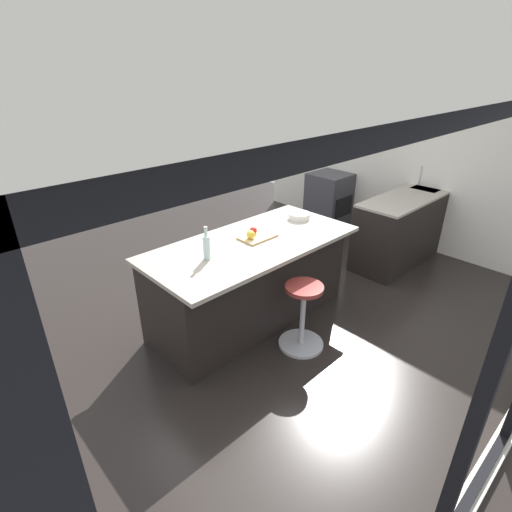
{
  "coord_description": "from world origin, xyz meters",
  "views": [
    {
      "loc": [
        2.68,
        2.73,
        2.51
      ],
      "look_at": [
        0.26,
        0.2,
        0.78
      ],
      "focal_mm": 27.7,
      "sensor_mm": 36.0,
      "label": 1
    }
  ],
  "objects_px": {
    "water_bottle": "(207,247)",
    "fruit_bowl": "(299,215)",
    "apple_yellow": "(251,235)",
    "stool_by_window": "(302,318)",
    "oven_range": "(329,200)",
    "cutting_board": "(257,237)",
    "apple_red": "(253,231)",
    "kitchen_island": "(250,280)"
  },
  "relations": [
    {
      "from": "stool_by_window",
      "to": "fruit_bowl",
      "type": "xyz_separation_m",
      "value": [
        -0.77,
        -0.74,
        0.65
      ]
    },
    {
      "from": "fruit_bowl",
      "to": "apple_yellow",
      "type": "bearing_deg",
      "value": 4.82
    },
    {
      "from": "kitchen_island",
      "to": "cutting_board",
      "type": "height_order",
      "value": "cutting_board"
    },
    {
      "from": "kitchen_island",
      "to": "stool_by_window",
      "type": "distance_m",
      "value": 0.71
    },
    {
      "from": "oven_range",
      "to": "apple_red",
      "type": "distance_m",
      "value": 2.96
    },
    {
      "from": "cutting_board",
      "to": "apple_yellow",
      "type": "bearing_deg",
      "value": 1.03
    },
    {
      "from": "kitchen_island",
      "to": "cutting_board",
      "type": "bearing_deg",
      "value": 174.22
    },
    {
      "from": "water_bottle",
      "to": "stool_by_window",
      "type": "bearing_deg",
      "value": 133.12
    },
    {
      "from": "oven_range",
      "to": "water_bottle",
      "type": "bearing_deg",
      "value": 18.71
    },
    {
      "from": "apple_yellow",
      "to": "water_bottle",
      "type": "height_order",
      "value": "water_bottle"
    },
    {
      "from": "water_bottle",
      "to": "fruit_bowl",
      "type": "bearing_deg",
      "value": -175.81
    },
    {
      "from": "oven_range",
      "to": "apple_yellow",
      "type": "xyz_separation_m",
      "value": [
        2.81,
        1.11,
        0.54
      ]
    },
    {
      "from": "apple_yellow",
      "to": "cutting_board",
      "type": "bearing_deg",
      "value": -178.97
    },
    {
      "from": "apple_red",
      "to": "water_bottle",
      "type": "relative_size",
      "value": 0.24
    },
    {
      "from": "stool_by_window",
      "to": "apple_yellow",
      "type": "height_order",
      "value": "apple_yellow"
    },
    {
      "from": "stool_by_window",
      "to": "cutting_board",
      "type": "distance_m",
      "value": 0.92
    },
    {
      "from": "kitchen_island",
      "to": "apple_yellow",
      "type": "distance_m",
      "value": 0.52
    },
    {
      "from": "stool_by_window",
      "to": "apple_red",
      "type": "height_order",
      "value": "apple_red"
    },
    {
      "from": "oven_range",
      "to": "apple_yellow",
      "type": "height_order",
      "value": "apple_yellow"
    },
    {
      "from": "water_bottle",
      "to": "oven_range",
      "type": "bearing_deg",
      "value": -161.29
    },
    {
      "from": "oven_range",
      "to": "fruit_bowl",
      "type": "height_order",
      "value": "fruit_bowl"
    },
    {
      "from": "stool_by_window",
      "to": "apple_yellow",
      "type": "relative_size",
      "value": 7.87
    },
    {
      "from": "fruit_bowl",
      "to": "oven_range",
      "type": "bearing_deg",
      "value": -152.53
    },
    {
      "from": "apple_yellow",
      "to": "stool_by_window",
      "type": "bearing_deg",
      "value": 93.31
    },
    {
      "from": "oven_range",
      "to": "stool_by_window",
      "type": "relative_size",
      "value": 1.32
    },
    {
      "from": "stool_by_window",
      "to": "apple_red",
      "type": "xyz_separation_m",
      "value": [
        -0.06,
        -0.74,
        0.66
      ]
    },
    {
      "from": "kitchen_island",
      "to": "cutting_board",
      "type": "relative_size",
      "value": 6.05
    },
    {
      "from": "kitchen_island",
      "to": "apple_red",
      "type": "height_order",
      "value": "apple_red"
    },
    {
      "from": "apple_red",
      "to": "kitchen_island",
      "type": "bearing_deg",
      "value": 26.74
    },
    {
      "from": "stool_by_window",
      "to": "water_bottle",
      "type": "bearing_deg",
      "value": -46.88
    },
    {
      "from": "apple_yellow",
      "to": "fruit_bowl",
      "type": "height_order",
      "value": "apple_yellow"
    },
    {
      "from": "oven_range",
      "to": "kitchen_island",
      "type": "distance_m",
      "value": 3.03
    },
    {
      "from": "stool_by_window",
      "to": "water_bottle",
      "type": "height_order",
      "value": "water_bottle"
    },
    {
      "from": "kitchen_island",
      "to": "apple_yellow",
      "type": "height_order",
      "value": "apple_yellow"
    },
    {
      "from": "cutting_board",
      "to": "apple_red",
      "type": "bearing_deg",
      "value": -92.83
    },
    {
      "from": "fruit_bowl",
      "to": "apple_red",
      "type": "bearing_deg",
      "value": 0.18
    },
    {
      "from": "cutting_board",
      "to": "oven_range",
      "type": "bearing_deg",
      "value": -157.81
    },
    {
      "from": "oven_range",
      "to": "fruit_bowl",
      "type": "relative_size",
      "value": 3.68
    },
    {
      "from": "apple_red",
      "to": "fruit_bowl",
      "type": "distance_m",
      "value": 0.71
    },
    {
      "from": "cutting_board",
      "to": "water_bottle",
      "type": "height_order",
      "value": "water_bottle"
    },
    {
      "from": "apple_yellow",
      "to": "apple_red",
      "type": "distance_m",
      "value": 0.12
    },
    {
      "from": "kitchen_island",
      "to": "water_bottle",
      "type": "bearing_deg",
      "value": 4.6
    }
  ]
}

